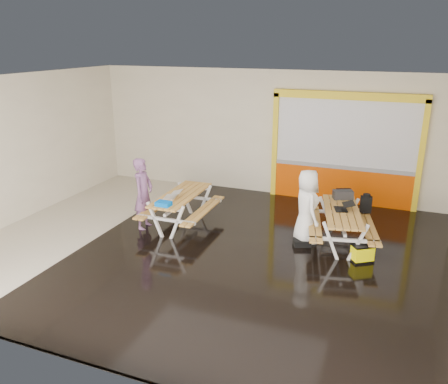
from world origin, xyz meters
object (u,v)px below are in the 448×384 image
at_px(person_right, 307,207).
at_px(toolbox, 343,195).
at_px(picnic_table_right, 342,219).
at_px(backpack, 366,203).
at_px(fluke_bag, 362,253).
at_px(blue_pouch, 164,204).
at_px(dark_case, 302,242).
at_px(laptop_left, 172,195).
at_px(person_left, 143,194).
at_px(picnic_table_left, 181,202).
at_px(laptop_right, 344,207).

distance_m(person_right, toolbox, 1.13).
height_order(picnic_table_right, backpack, backpack).
height_order(picnic_table_right, fluke_bag, picnic_table_right).
bearing_deg(person_right, picnic_table_right, -107.83).
height_order(blue_pouch, dark_case, blue_pouch).
distance_m(person_right, dark_case, 0.77).
xyz_separation_m(person_right, dark_case, (-0.01, -0.22, -0.74)).
xyz_separation_m(laptop_left, blue_pouch, (0.07, -0.56, -0.01)).
bearing_deg(person_left, laptop_left, -82.28).
bearing_deg(picnic_table_left, backpack, 15.98).
relative_size(blue_pouch, fluke_bag, 0.64).
height_order(picnic_table_left, blue_pouch, blue_pouch).
bearing_deg(picnic_table_left, laptop_right, 5.92).
bearing_deg(laptop_right, person_right, -162.94).
xyz_separation_m(blue_pouch, toolbox, (3.55, 1.94, 0.04)).
relative_size(picnic_table_left, fluke_bag, 4.19).
height_order(picnic_table_right, blue_pouch, blue_pouch).
bearing_deg(laptop_left, person_left, -168.74).
bearing_deg(blue_pouch, picnic_table_left, 90.46).
relative_size(laptop_left, toolbox, 0.92).
bearing_deg(person_right, picnic_table_left, 61.27).
bearing_deg(toolbox, fluke_bag, -66.56).
xyz_separation_m(picnic_table_right, laptop_right, (0.02, 0.05, 0.25)).
bearing_deg(picnic_table_right, person_right, -166.11).
distance_m(person_right, blue_pouch, 3.09).
distance_m(laptop_right, backpack, 0.89).
xyz_separation_m(person_right, toolbox, (0.63, 0.94, 0.06)).
distance_m(laptop_left, laptop_right, 3.80).
height_order(picnic_table_right, dark_case, picnic_table_right).
bearing_deg(fluke_bag, backpack, 94.44).
bearing_deg(fluke_bag, toolbox, 113.44).
bearing_deg(laptop_left, blue_pouch, -82.33).
relative_size(picnic_table_left, backpack, 4.90).
bearing_deg(toolbox, picnic_table_right, -82.68).
bearing_deg(laptop_left, person_right, 8.30).
height_order(person_left, fluke_bag, person_left).
bearing_deg(laptop_right, backpack, 63.07).
height_order(laptop_left, backpack, laptop_left).
distance_m(picnic_table_left, fluke_bag, 4.22).
bearing_deg(toolbox, backpack, 7.62).
relative_size(laptop_right, toolbox, 0.99).
relative_size(person_right, blue_pouch, 5.13).
relative_size(laptop_right, dark_case, 1.34).
height_order(laptop_left, toolbox, toolbox).
height_order(person_right, blue_pouch, person_right).
bearing_deg(blue_pouch, dark_case, 14.86).
relative_size(person_right, toolbox, 3.37).
distance_m(picnic_table_left, backpack, 4.23).
distance_m(person_left, laptop_right, 4.49).
distance_m(blue_pouch, toolbox, 4.04).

